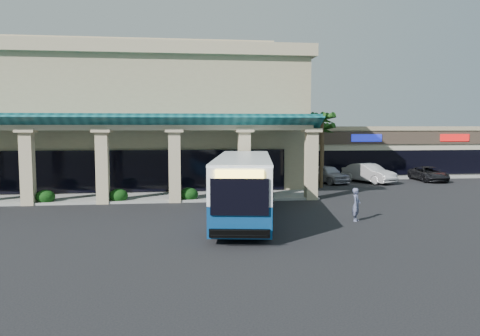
{
  "coord_description": "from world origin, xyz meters",
  "views": [
    {
      "loc": [
        -2.6,
        -24.93,
        4.82
      ],
      "look_at": [
        1.18,
        4.81,
        2.2
      ],
      "focal_mm": 35.0,
      "sensor_mm": 36.0,
      "label": 1
    }
  ],
  "objects": [
    {
      "name": "arcade",
      "position": [
        -8.0,
        6.8,
        2.85
      ],
      "size": [
        30.0,
        6.2,
        5.7
      ],
      "primitive_type": null,
      "color": "#0D484E",
      "rests_on": "ground"
    },
    {
      "name": "car_silver",
      "position": [
        9.98,
        14.07,
        0.79
      ],
      "size": [
        3.27,
        4.97,
        1.57
      ],
      "primitive_type": "imported",
      "rotation": [
        0.0,
        0.0,
        0.33
      ],
      "color": "#A09EAB",
      "rests_on": "ground"
    },
    {
      "name": "transit_bus",
      "position": [
        0.62,
        -1.0,
        1.66
      ],
      "size": [
        4.64,
        12.14,
        3.31
      ],
      "primitive_type": null,
      "rotation": [
        0.0,
        0.0,
        -0.16
      ],
      "color": "navy",
      "rests_on": "ground"
    },
    {
      "name": "strip_mall",
      "position": [
        18.0,
        24.0,
        2.45
      ],
      "size": [
        22.5,
        12.5,
        4.9
      ],
      "primitive_type": null,
      "color": "beige",
      "rests_on": "ground"
    },
    {
      "name": "broadleaf_tree",
      "position": [
        7.5,
        19.0,
        2.41
      ],
      "size": [
        2.6,
        2.6,
        4.81
      ],
      "primitive_type": null,
      "color": "black",
      "rests_on": "ground"
    },
    {
      "name": "pedestrian",
      "position": [
        6.32,
        -2.13,
        0.86
      ],
      "size": [
        0.68,
        0.75,
        1.71
      ],
      "primitive_type": "imported",
      "rotation": [
        0.0,
        0.0,
        1.0
      ],
      "color": "slate",
      "rests_on": "ground"
    },
    {
      "name": "car_white",
      "position": [
        13.63,
        13.83,
        0.83
      ],
      "size": [
        3.66,
        5.31,
        1.66
      ],
      "primitive_type": "imported",
      "rotation": [
        0.0,
        0.0,
        0.42
      ],
      "color": "silver",
      "rests_on": "ground"
    },
    {
      "name": "ground",
      "position": [
        0.0,
        0.0,
        0.0
      ],
      "size": [
        110.0,
        110.0,
        0.0
      ],
      "primitive_type": "plane",
      "color": "black"
    },
    {
      "name": "palm_1",
      "position": [
        9.5,
        14.0,
        2.9
      ],
      "size": [
        2.4,
        2.4,
        5.8
      ],
      "primitive_type": null,
      "color": "#15390F",
      "rests_on": "ground"
    },
    {
      "name": "main_building",
      "position": [
        -8.0,
        16.0,
        5.67
      ],
      "size": [
        30.8,
        14.8,
        11.35
      ],
      "primitive_type": null,
      "color": "tan",
      "rests_on": "ground"
    },
    {
      "name": "car_gray",
      "position": [
        19.46,
        14.3,
        0.65
      ],
      "size": [
        2.38,
        4.75,
        1.29
      ],
      "primitive_type": "imported",
      "rotation": [
        0.0,
        0.0,
        -0.05
      ],
      "color": "black",
      "rests_on": "ground"
    },
    {
      "name": "palm_0",
      "position": [
        8.5,
        11.0,
        3.3
      ],
      "size": [
        2.4,
        2.4,
        6.6
      ],
      "primitive_type": null,
      "color": "#15390F",
      "rests_on": "ground"
    }
  ]
}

